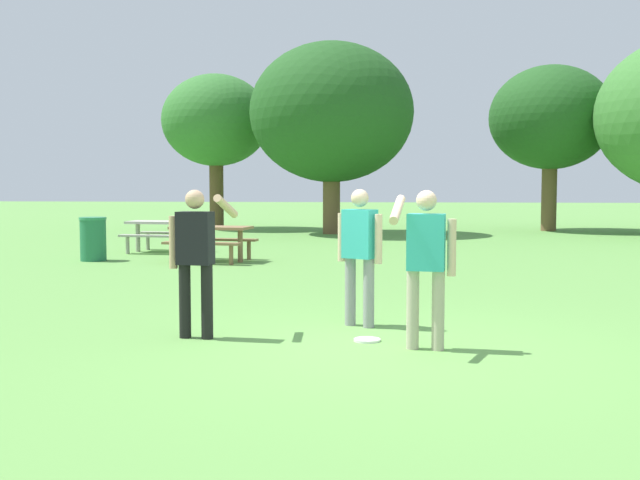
{
  "coord_description": "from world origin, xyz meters",
  "views": [
    {
      "loc": [
        0.14,
        -7.93,
        1.72
      ],
      "look_at": [
        -0.78,
        1.68,
        1.0
      ],
      "focal_mm": 43.48,
      "sensor_mm": 36.0,
      "label": 1
    }
  ],
  "objects": [
    {
      "name": "person_bystander",
      "position": [
        -0.26,
        1.23,
        0.94
      ],
      "size": [
        0.54,
        0.38,
        1.64
      ],
      "color": "gray",
      "rests_on": "ground"
    },
    {
      "name": "ground_plane",
      "position": [
        0.0,
        0.0,
        0.0
      ],
      "size": [
        120.0,
        120.0,
        0.0
      ],
      "primitive_type": "plane",
      "color": "#609947"
    },
    {
      "name": "tree_tall_left",
      "position": [
        -6.41,
        20.3,
        3.97
      ],
      "size": [
        3.96,
        3.96,
        5.69
      ],
      "color": "brown",
      "rests_on": "ground"
    },
    {
      "name": "tree_far_right",
      "position": [
        5.64,
        20.27,
        3.98
      ],
      "size": [
        4.31,
        4.31,
        5.84
      ],
      "color": "brown",
      "rests_on": "ground"
    },
    {
      "name": "tree_broad_center",
      "position": [
        -1.94,
        17.93,
        4.03
      ],
      "size": [
        5.45,
        5.45,
        6.36
      ],
      "color": "brown",
      "rests_on": "ground"
    },
    {
      "name": "trash_can_beside_table",
      "position": [
        -6.44,
        8.48,
        0.48
      ],
      "size": [
        0.59,
        0.59,
        0.96
      ],
      "color": "#237047",
      "rests_on": "ground"
    },
    {
      "name": "picnic_table_far",
      "position": [
        -5.53,
        10.67,
        0.56
      ],
      "size": [
        1.85,
        1.6,
        0.77
      ],
      "color": "#B2ADA3",
      "rests_on": "ground"
    },
    {
      "name": "picnic_table_near",
      "position": [
        -3.81,
        8.55,
        0.56
      ],
      "size": [
        1.88,
        1.64,
        0.77
      ],
      "color": "olive",
      "rests_on": "ground"
    },
    {
      "name": "frisbee",
      "position": [
        -0.14,
        0.38,
        0.01
      ],
      "size": [
        0.29,
        0.29,
        0.03
      ],
      "primitive_type": "cylinder",
      "color": "white",
      "rests_on": "ground"
    },
    {
      "name": "person_catcher",
      "position": [
        -2.02,
        0.37,
        0.96
      ],
      "size": [
        0.68,
        0.66,
        1.64
      ],
      "color": "black",
      "rests_on": "ground"
    },
    {
      "name": "person_thrower",
      "position": [
        0.47,
        -0.0,
        0.96
      ],
      "size": [
        0.68,
        0.66,
        1.64
      ],
      "color": "#B7AD93",
      "rests_on": "ground"
    }
  ]
}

